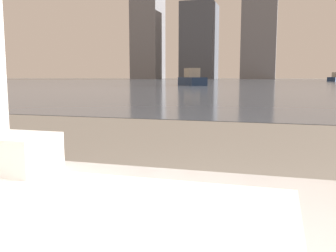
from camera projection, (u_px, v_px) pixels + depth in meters
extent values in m
cube|color=white|center=(10.00, 164.00, 1.26)|extent=(0.29, 0.21, 0.04)
cube|color=white|center=(9.00, 152.00, 1.25)|extent=(0.29, 0.21, 0.04)
cube|color=white|center=(8.00, 140.00, 1.25)|extent=(0.29, 0.21, 0.04)
cube|color=slate|center=(275.00, 82.00, 59.27)|extent=(180.00, 110.00, 0.01)
cube|color=navy|center=(192.00, 81.00, 34.74)|extent=(3.48, 4.37, 0.74)
cube|color=#B2A893|center=(192.00, 73.00, 34.64)|extent=(1.74, 1.91, 0.85)
cube|color=navy|center=(336.00, 79.00, 61.77)|extent=(3.18, 4.08, 0.69)
cube|color=slate|center=(148.00, 20.00, 121.65)|extent=(8.73, 10.74, 38.08)
cube|color=#4C515B|center=(199.00, 42.00, 117.76)|extent=(10.34, 12.15, 23.25)
cube|color=slate|center=(259.00, 25.00, 112.03)|extent=(10.26, 6.41, 31.86)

